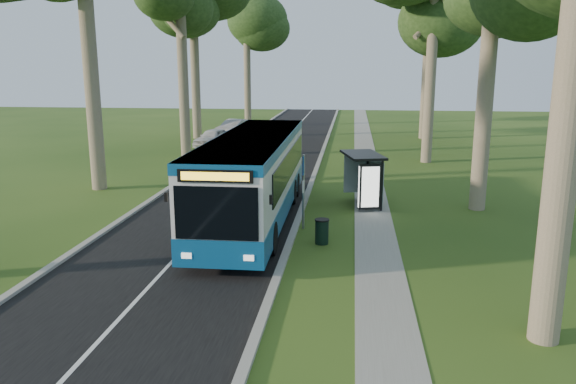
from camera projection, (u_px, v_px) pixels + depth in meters
name	position (u px, v px, depth m)	size (l,w,h in m)	color
ground	(289.00, 246.00, 19.30)	(120.00, 120.00, 0.00)	#284816
road	(244.00, 184.00, 29.37)	(7.00, 100.00, 0.02)	black
kerb_east	(311.00, 184.00, 28.97)	(0.25, 100.00, 0.12)	#9E9B93
kerb_west	(179.00, 181.00, 29.75)	(0.25, 100.00, 0.12)	#9E9B93
centre_line	(244.00, 183.00, 29.37)	(0.12, 100.00, 0.01)	white
footpath	(369.00, 187.00, 28.65)	(1.50, 100.00, 0.02)	gray
bus	(254.00, 178.00, 22.01)	(2.80, 12.91, 3.42)	white
bus_stop_sign	(304.00, 184.00, 21.01)	(0.09, 0.40, 2.85)	gray
bus_shelter	(366.00, 171.00, 24.24)	(2.08, 2.97, 2.31)	black
litter_bin	(322.00, 231.00, 19.50)	(0.51, 0.51, 0.88)	black
car_white	(213.00, 138.00, 42.46)	(1.63, 4.06, 1.38)	silver
car_silver	(234.00, 128.00, 48.22)	(1.58, 4.53, 1.49)	#A0A2A8
tree_west_e	(246.00, 9.00, 54.54)	(5.20, 5.20, 15.31)	#7A6B56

